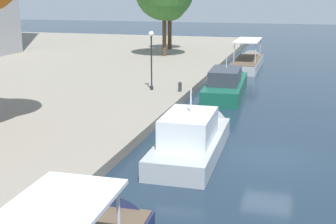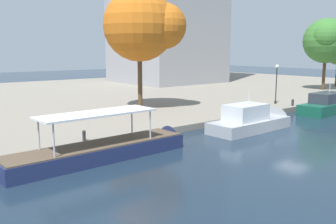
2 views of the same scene
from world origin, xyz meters
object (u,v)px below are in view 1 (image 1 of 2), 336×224
(tour_boat_4, at_px, (248,64))
(mooring_bollard_2, at_px, (180,86))
(lamp_post, at_px, (151,53))
(tree_1, at_px, (169,3))
(motor_yacht_2, at_px, (194,139))
(motor_yacht_3, at_px, (227,86))

(tour_boat_4, distance_m, mooring_bollard_2, 17.84)
(lamp_post, xyz_separation_m, tree_1, (27.07, 6.03, 3.34))
(motor_yacht_2, xyz_separation_m, tour_boat_4, (29.54, 0.28, -0.26))
(motor_yacht_2, distance_m, tree_1, 41.53)
(motor_yacht_2, bearing_deg, mooring_bollard_2, 16.67)
(motor_yacht_2, height_order, lamp_post, lamp_post)
(motor_yacht_2, relative_size, mooring_bollard_2, 11.70)
(motor_yacht_2, relative_size, tour_boat_4, 0.82)
(motor_yacht_3, distance_m, mooring_bollard_2, 4.35)
(motor_yacht_2, bearing_deg, tree_1, 16.44)
(motor_yacht_3, height_order, tree_1, tree_1)
(tour_boat_4, height_order, mooring_bollard_2, tour_boat_4)
(tour_boat_4, xyz_separation_m, lamp_post, (-17.42, 5.92, 3.15))
(motor_yacht_3, relative_size, tree_1, 1.26)
(motor_yacht_3, bearing_deg, tree_1, 23.37)
(mooring_bollard_2, xyz_separation_m, tree_1, (27.13, 8.41, 5.90))
(tour_boat_4, xyz_separation_m, tree_1, (9.66, 11.95, 6.49))
(lamp_post, bearing_deg, tree_1, 12.55)
(mooring_bollard_2, distance_m, tree_1, 29.01)
(tree_1, bearing_deg, motor_yacht_3, -154.26)
(tour_boat_4, bearing_deg, mooring_bollard_2, 168.89)
(motor_yacht_3, relative_size, lamp_post, 2.28)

